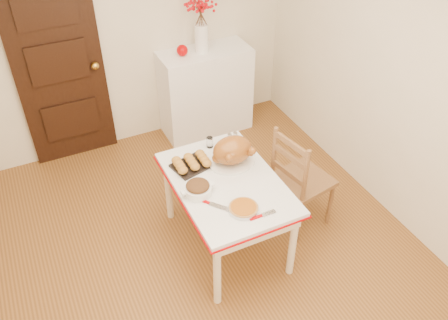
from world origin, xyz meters
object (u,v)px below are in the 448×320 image
sideboard (206,92)px  kitchen_table (227,213)px  turkey_platter (232,151)px  pumpkin_pie (244,208)px  chair_oak (303,178)px

sideboard → kitchen_table: 1.80m
kitchen_table → turkey_platter: 0.53m
kitchen_table → pumpkin_pie: bearing=-95.0°
turkey_platter → chair_oak: bearing=-18.8°
kitchen_table → sideboard: bearing=71.6°
chair_oak → pumpkin_pie: chair_oak is taller
sideboard → turkey_platter: size_ratio=2.51×
sideboard → chair_oak: size_ratio=0.98×
kitchen_table → chair_oak: (0.73, -0.03, 0.14)m
turkey_platter → pumpkin_pie: turkey_platter is taller
kitchen_table → turkey_platter: size_ratio=3.05×
chair_oak → sideboard: bearing=-5.3°
chair_oak → turkey_platter: 0.71m
kitchen_table → chair_oak: bearing=-2.2°
turkey_platter → pumpkin_pie: bearing=-106.7°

